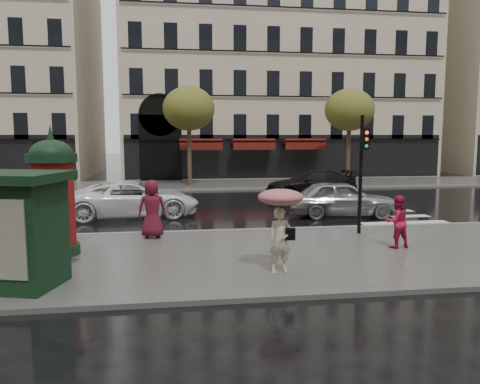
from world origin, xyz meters
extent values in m
plane|color=black|center=(0.00, 0.00, 0.00)|extent=(160.00, 160.00, 0.00)
cube|color=#474744|center=(0.00, -0.50, 0.06)|extent=(90.00, 7.00, 0.12)
cube|color=#474744|center=(0.00, 19.00, 0.06)|extent=(90.00, 6.00, 0.12)
cube|color=slate|center=(0.00, 3.00, 0.07)|extent=(90.00, 0.25, 0.14)
cube|color=slate|center=(0.00, 16.00, 0.07)|extent=(90.00, 0.25, 0.14)
cube|color=silver|center=(6.00, 9.60, 0.01)|extent=(3.60, 11.75, 0.01)
cube|color=#B7A88C|center=(6.00, 30.00, 10.00)|extent=(26.00, 14.00, 20.00)
cylinder|color=#38281C|center=(-2.00, 18.00, 2.60)|extent=(0.28, 0.28, 5.20)
ellipsoid|color=#3B5B1D|center=(-2.00, 18.00, 5.20)|extent=(3.40, 3.40, 2.89)
cylinder|color=#38281C|center=(9.00, 18.00, 2.60)|extent=(0.28, 0.28, 5.20)
ellipsoid|color=#3B5B1D|center=(9.00, 18.00, 5.20)|extent=(3.40, 3.40, 2.89)
imported|color=beige|center=(-0.51, -2.29, 0.91)|extent=(0.62, 0.45, 1.59)
cylinder|color=black|center=(-0.51, -2.29, 1.44)|extent=(0.02, 0.02, 1.01)
ellipsoid|color=#BE2370|center=(-0.51, -2.29, 1.97)|extent=(1.10, 1.10, 0.39)
cone|color=black|center=(-0.51, -2.29, 2.20)|extent=(0.04, 0.04, 0.08)
cube|color=black|center=(-0.28, -2.35, 1.07)|extent=(0.23, 0.11, 0.30)
imported|color=#B8163B|center=(3.48, -0.30, 0.90)|extent=(0.83, 0.69, 1.57)
imported|color=#561122|center=(-3.77, 2.10, 1.07)|extent=(0.94, 0.62, 1.91)
cylinder|color=black|center=(-6.37, 0.26, 0.26)|extent=(1.31, 1.31, 0.28)
cylinder|color=maroon|center=(-6.37, 0.26, 1.57)|extent=(1.12, 1.12, 2.34)
cylinder|color=black|center=(-6.37, 0.26, 2.84)|extent=(1.35, 1.35, 0.23)
ellipsoid|color=black|center=(-6.37, 0.26, 2.93)|extent=(1.16, 1.16, 0.81)
cone|color=black|center=(-6.37, 0.26, 3.54)|extent=(0.19, 0.19, 0.42)
cylinder|color=black|center=(3.19, 1.80, 2.12)|extent=(0.12, 0.12, 4.00)
cube|color=black|center=(3.22, 1.58, 3.32)|extent=(0.27, 0.21, 0.70)
cube|color=black|center=(-6.51, -2.53, 1.28)|extent=(2.11, 1.88, 2.32)
cube|color=black|center=(-6.51, -2.53, 2.56)|extent=(2.52, 2.30, 0.20)
imported|color=#9C9CA0|center=(4.01, 5.69, 0.78)|extent=(4.75, 2.34, 1.56)
imported|color=white|center=(-4.76, 6.90, 0.76)|extent=(5.70, 3.02, 1.53)
imported|color=black|center=(4.60, 12.24, 0.75)|extent=(5.30, 2.48, 1.50)
imported|color=#B0B0B5|center=(-11.84, 14.30, 0.69)|extent=(4.08, 1.70, 1.38)
camera|label=1|loc=(-3.05, -13.18, 3.44)|focal=35.00mm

